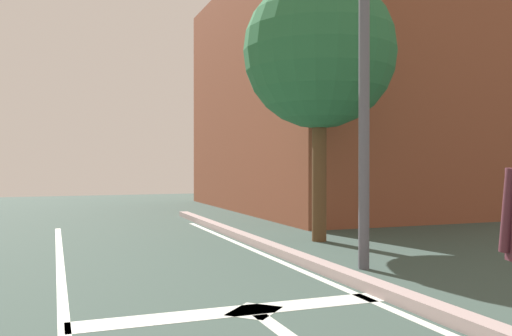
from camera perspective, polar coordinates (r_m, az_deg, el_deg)
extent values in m
cube|color=silver|center=(5.85, -2.05, -14.91)|extent=(3.43, 0.40, 0.01)
cube|color=silver|center=(5.10, 3.31, -17.26)|extent=(0.16, 1.40, 0.01)
cube|color=silver|center=(5.85, -0.19, -14.92)|extent=(0.71, 0.71, 0.01)
cube|color=#A6918F|center=(5.40, 23.42, -15.53)|extent=(0.24, 24.00, 0.14)
cylinder|color=#4F232D|center=(3.80, 25.15, -4.09)|extent=(0.07, 0.13, 0.55)
cylinder|color=#57555F|center=(8.17, 11.39, 8.87)|extent=(0.16, 0.16, 5.51)
cylinder|color=brown|center=(10.87, 6.72, -0.17)|extent=(0.29, 0.29, 2.88)
sphere|color=#2A693E|center=(11.10, 6.73, 12.10)|extent=(3.07, 3.07, 3.07)
cube|color=brown|center=(20.51, 14.74, 6.79)|extent=(12.58, 10.86, 7.67)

